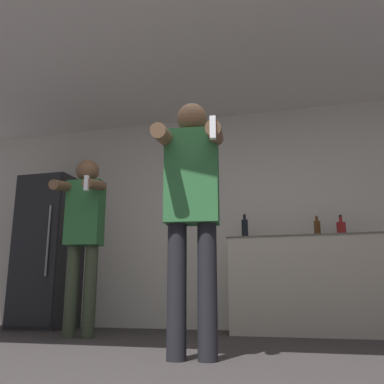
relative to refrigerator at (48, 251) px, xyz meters
The scene contains 10 objects.
ground_plane 3.52m from the refrigerator, 48.77° to the right, with size 14.00×14.00×0.00m, color #383333.
wall_back 2.30m from the refrigerator, ahead, with size 7.00×0.06×2.55m.
ceiling_slab 3.02m from the refrigerator, 26.61° to the right, with size 7.00×3.39×0.05m.
refrigerator is the anchor object (origin of this frame).
counter 3.06m from the refrigerator, ahead, with size 1.56×0.66×0.96m.
bottle_tall_gin 3.40m from the refrigerator, ahead, with size 0.09×0.09×0.24m.
bottle_clear_vodka 2.40m from the refrigerator, ahead, with size 0.07×0.07×0.30m.
bottle_dark_rum 3.16m from the refrigerator, ahead, with size 0.07×0.07×0.26m.
person_woman_foreground 3.03m from the refrigerator, 39.85° to the right, with size 0.48×0.51×1.68m.
person_man_side 1.30m from the refrigerator, 42.74° to the right, with size 0.45×0.52×1.72m.
Camera 1 is at (0.79, -2.03, 0.40)m, focal length 40.00 mm.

